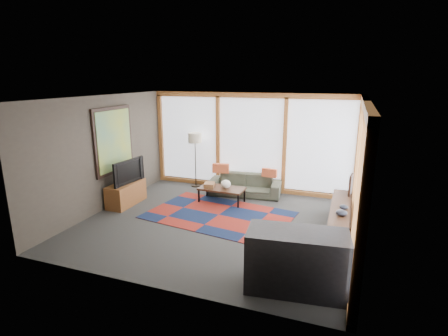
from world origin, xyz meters
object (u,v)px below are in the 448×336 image
(sofa, at_px, (245,185))
(bar_counter, at_px, (296,261))
(tv_console, at_px, (126,194))
(bookshelf, at_px, (340,218))
(television, at_px, (126,171))
(floor_lamp, at_px, (195,160))
(coffee_table, at_px, (222,195))

(sofa, bearing_deg, bar_counter, -69.22)
(sofa, bearing_deg, tv_console, -152.28)
(bookshelf, bearing_deg, tv_console, -178.06)
(television, bearing_deg, sofa, -49.87)
(floor_lamp, height_order, coffee_table, floor_lamp)
(bookshelf, bearing_deg, television, -178.30)
(coffee_table, height_order, bar_counter, bar_counter)
(bookshelf, height_order, tv_console, tv_console)
(tv_console, bearing_deg, bookshelf, 1.94)
(floor_lamp, relative_size, bar_counter, 1.07)
(bookshelf, relative_size, television, 2.14)
(coffee_table, relative_size, bar_counter, 0.78)
(coffee_table, distance_m, tv_console, 2.31)
(tv_console, bearing_deg, television, 46.61)
(floor_lamp, height_order, bookshelf, floor_lamp)
(television, distance_m, bar_counter, 4.87)
(sofa, height_order, floor_lamp, floor_lamp)
(floor_lamp, distance_m, television, 2.10)
(sofa, distance_m, coffee_table, 0.82)
(bookshelf, height_order, television, television)
(bookshelf, distance_m, tv_console, 4.90)
(coffee_table, xyz_separation_m, television, (-2.09, -0.90, 0.64))
(bookshelf, xyz_separation_m, tv_console, (-4.90, -0.17, 0.00))
(tv_console, bearing_deg, floor_lamp, 62.76)
(coffee_table, height_order, television, television)
(bookshelf, xyz_separation_m, bar_counter, (-0.52, -2.29, 0.18))
(floor_lamp, bearing_deg, sofa, -9.00)
(tv_console, height_order, television, television)
(tv_console, bearing_deg, bar_counter, -25.81)
(floor_lamp, bearing_deg, television, -117.02)
(sofa, relative_size, bar_counter, 1.31)
(sofa, distance_m, television, 3.00)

